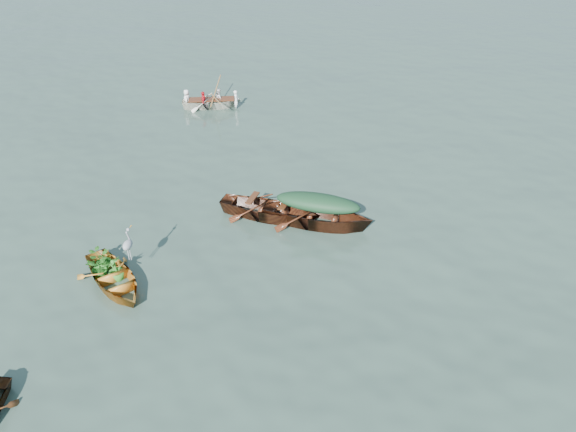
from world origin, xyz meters
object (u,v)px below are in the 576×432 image
Objects in this scene: yellow_dinghy at (115,286)px; open_wooden_boat at (269,218)px; green_tarp_boat at (317,225)px; rowed_boat at (212,108)px; heron at (129,250)px.

open_wooden_boat reaches higher than yellow_dinghy.
green_tarp_boat reaches higher than rowed_boat.
green_tarp_boat is (4.77, 3.98, 0.00)m from yellow_dinghy.
rowed_boat is at bearing 39.97° from green_tarp_boat.
heron is (-2.89, -3.62, 0.91)m from open_wooden_boat.
green_tarp_boat is at bearing -160.83° from rowed_boat.
rowed_boat is at bearing 49.11° from heron.
rowed_boat is (-4.66, 8.30, 0.00)m from open_wooden_boat.
heron is at bearing 5.19° from yellow_dinghy.
open_wooden_boat reaches higher than rowed_boat.
open_wooden_boat is 4.77× the size of heron.
green_tarp_boat is 5.12× the size of heron.
heron reaches higher than rowed_boat.
yellow_dinghy is at bearing -174.81° from heron.
open_wooden_boat is at bearing 2.38° from yellow_dinghy.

